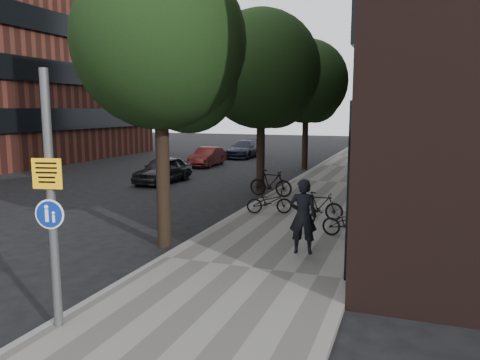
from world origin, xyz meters
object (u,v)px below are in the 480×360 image
at_px(signpost, 51,201).
at_px(pedestrian, 303,216).
at_px(parked_bike_facade_near, 349,223).
at_px(parked_car_near, 163,170).

height_order(signpost, pedestrian, signpost).
relative_size(parked_bike_facade_near, parked_car_near, 0.40).
bearing_deg(parked_car_near, pedestrian, -42.97).
distance_m(signpost, parked_car_near, 16.01).
relative_size(pedestrian, parked_bike_facade_near, 1.21).
distance_m(parked_bike_facade_near, parked_car_near, 12.62).
xyz_separation_m(signpost, parked_bike_facade_near, (3.80, 7.05, -1.68)).
distance_m(signpost, pedestrian, 6.09).
bearing_deg(pedestrian, signpost, 53.00).
distance_m(pedestrian, parked_car_near, 13.15).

